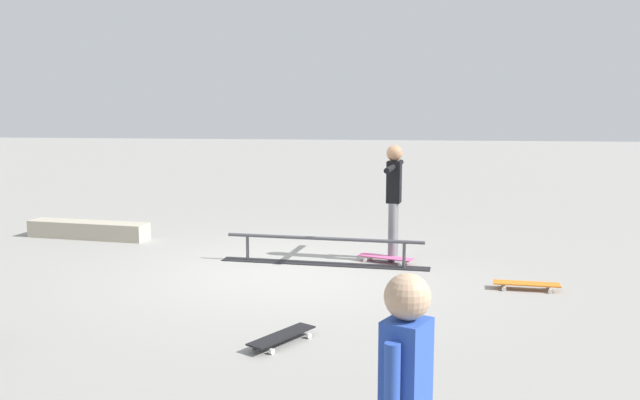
{
  "coord_description": "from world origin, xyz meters",
  "views": [
    {
      "loc": [
        -1.44,
        9.1,
        2.35
      ],
      "look_at": [
        -0.42,
        -0.02,
        1.0
      ],
      "focal_mm": 39.08,
      "sensor_mm": 36.0,
      "label": 1
    }
  ],
  "objects_px": {
    "skater_main": "(394,194)",
    "loose_skateboard_black": "(282,336)",
    "grind_rail": "(324,252)",
    "loose_skateboard_orange": "(526,284)",
    "skateboard_main": "(386,258)",
    "skate_ledge": "(88,230)"
  },
  "relations": [
    {
      "from": "skateboard_main",
      "to": "skater_main",
      "type": "bearing_deg",
      "value": 81.88
    },
    {
      "from": "skate_ledge",
      "to": "loose_skateboard_orange",
      "type": "xyz_separation_m",
      "value": [
        -6.78,
        2.47,
        -0.07
      ]
    },
    {
      "from": "loose_skateboard_black",
      "to": "skater_main",
      "type": "bearing_deg",
      "value": 15.63
    },
    {
      "from": "skater_main",
      "to": "skateboard_main",
      "type": "height_order",
      "value": "skater_main"
    },
    {
      "from": "skateboard_main",
      "to": "skate_ledge",
      "type": "bearing_deg",
      "value": -170.94
    },
    {
      "from": "grind_rail",
      "to": "skater_main",
      "type": "bearing_deg",
      "value": -153.4
    },
    {
      "from": "grind_rail",
      "to": "skate_ledge",
      "type": "relative_size",
      "value": 1.43
    },
    {
      "from": "grind_rail",
      "to": "loose_skateboard_orange",
      "type": "xyz_separation_m",
      "value": [
        -2.63,
        1.05,
        -0.1
      ]
    },
    {
      "from": "grind_rail",
      "to": "loose_skateboard_orange",
      "type": "relative_size",
      "value": 3.7
    },
    {
      "from": "skate_ledge",
      "to": "grind_rail",
      "type": "bearing_deg",
      "value": 161.11
    },
    {
      "from": "grind_rail",
      "to": "skate_ledge",
      "type": "distance_m",
      "value": 4.39
    },
    {
      "from": "grind_rail",
      "to": "loose_skateboard_black",
      "type": "xyz_separation_m",
      "value": [
        0.06,
        3.25,
        -0.1
      ]
    },
    {
      "from": "grind_rail",
      "to": "skate_ledge",
      "type": "height_order",
      "value": "grind_rail"
    },
    {
      "from": "skateboard_main",
      "to": "loose_skateboard_orange",
      "type": "xyz_separation_m",
      "value": [
        -1.75,
        1.24,
        0.0
      ]
    },
    {
      "from": "skate_ledge",
      "to": "loose_skateboard_orange",
      "type": "distance_m",
      "value": 7.21
    },
    {
      "from": "skateboard_main",
      "to": "loose_skateboard_black",
      "type": "bearing_deg",
      "value": -82.45
    },
    {
      "from": "grind_rail",
      "to": "loose_skateboard_black",
      "type": "relative_size",
      "value": 3.83
    },
    {
      "from": "skater_main",
      "to": "loose_skateboard_black",
      "type": "relative_size",
      "value": 2.14
    },
    {
      "from": "skater_main",
      "to": "loose_skateboard_orange",
      "type": "distance_m",
      "value": 2.36
    },
    {
      "from": "skate_ledge",
      "to": "loose_skateboard_black",
      "type": "relative_size",
      "value": 2.68
    },
    {
      "from": "skate_ledge",
      "to": "skateboard_main",
      "type": "distance_m",
      "value": 5.17
    },
    {
      "from": "grind_rail",
      "to": "loose_skateboard_black",
      "type": "distance_m",
      "value": 3.26
    }
  ]
}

